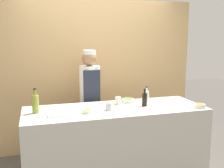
# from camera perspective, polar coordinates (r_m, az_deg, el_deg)

# --- Properties ---
(cabinet_wall) EXTENTS (3.28, 0.18, 2.40)m
(cabinet_wall) POSITION_cam_1_polar(r_m,az_deg,el_deg) (4.31, -3.62, 2.02)
(cabinet_wall) COLOR tan
(cabinet_wall) RESTS_ON ground_plane
(counter) EXTENTS (2.26, 0.81, 0.92)m
(counter) POSITION_cam_1_polar(r_m,az_deg,el_deg) (3.45, 0.78, -12.68)
(counter) COLOR beige
(counter) RESTS_ON ground_plane
(sauce_bowl_green) EXTENTS (0.16, 0.16, 0.05)m
(sauce_bowl_green) POSITION_cam_1_polar(r_m,az_deg,el_deg) (3.60, 3.54, -3.56)
(sauce_bowl_green) COLOR silver
(sauce_bowl_green) RESTS_ON counter
(sauce_bowl_yellow) EXTENTS (0.11, 0.11, 0.04)m
(sauce_bowl_yellow) POSITION_cam_1_polar(r_m,az_deg,el_deg) (3.09, -5.41, -5.93)
(sauce_bowl_yellow) COLOR silver
(sauce_bowl_yellow) RESTS_ON counter
(sauce_bowl_orange) EXTENTS (0.13, 0.13, 0.05)m
(sauce_bowl_orange) POSITION_cam_1_polar(r_m,az_deg,el_deg) (3.48, 18.62, -4.52)
(sauce_bowl_orange) COLOR silver
(sauce_bowl_orange) RESTS_ON counter
(cutting_board) EXTENTS (0.30, 0.20, 0.02)m
(cutting_board) POSITION_cam_1_polar(r_m,az_deg,el_deg) (3.07, -11.09, -6.42)
(cutting_board) COLOR white
(cutting_board) RESTS_ON counter
(bottle_clear) EXTENTS (0.07, 0.07, 0.22)m
(bottle_clear) POSITION_cam_1_polar(r_m,az_deg,el_deg) (3.60, 7.49, -2.67)
(bottle_clear) COLOR silver
(bottle_clear) RESTS_ON counter
(bottle_soy) EXTENTS (0.07, 0.07, 0.23)m
(bottle_soy) POSITION_cam_1_polar(r_m,az_deg,el_deg) (3.40, 7.10, -3.31)
(bottle_soy) COLOR black
(bottle_soy) RESTS_ON counter
(bottle_oil) EXTENTS (0.08, 0.08, 0.30)m
(bottle_oil) POSITION_cam_1_polar(r_m,az_deg,el_deg) (3.18, -16.34, -4.08)
(bottle_oil) COLOR olive
(bottle_oil) RESTS_ON counter
(cup_cream) EXTENTS (0.08, 0.08, 0.10)m
(cup_cream) POSITION_cam_1_polar(r_m,az_deg,el_deg) (3.47, 1.36, -3.67)
(cup_cream) COLOR silver
(cup_cream) RESTS_ON counter
(cup_steel) EXTENTS (0.07, 0.07, 0.10)m
(cup_steel) POSITION_cam_1_polar(r_m,az_deg,el_deg) (3.19, -0.71, -4.90)
(cup_steel) COLOR #B7B7BC
(cup_steel) RESTS_ON counter
(chef_center) EXTENTS (0.30, 0.30, 1.63)m
(chef_center) POSITION_cam_1_polar(r_m,az_deg,el_deg) (3.89, -4.80, -3.26)
(chef_center) COLOR #28282D
(chef_center) RESTS_ON ground_plane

